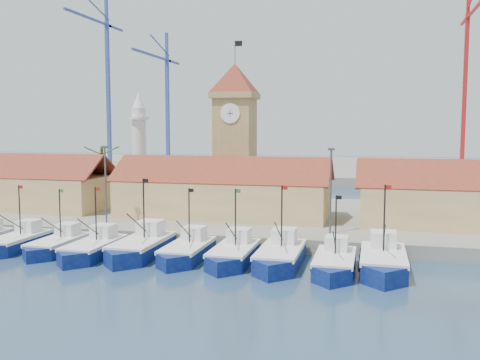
# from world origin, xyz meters

# --- Properties ---
(ground) EXTENTS (400.00, 400.00, 0.00)m
(ground) POSITION_xyz_m (0.00, 0.00, 0.00)
(ground) COLOR navy
(ground) RESTS_ON ground
(quay) EXTENTS (140.00, 32.00, 1.50)m
(quay) POSITION_xyz_m (0.00, 24.00, 0.75)
(quay) COLOR gray
(quay) RESTS_ON ground
(terminal) EXTENTS (240.00, 80.00, 2.00)m
(terminal) POSITION_xyz_m (0.00, 110.00, 1.00)
(terminal) COLOR gray
(terminal) RESTS_ON ground
(boat_1) EXTENTS (3.41, 9.34, 7.07)m
(boat_1) POSITION_xyz_m (-17.52, 2.83, 0.73)
(boat_1) COLOR #0B1158
(boat_1) RESTS_ON ground
(boat_2) EXTENTS (3.28, 8.99, 6.80)m
(boat_2) POSITION_xyz_m (-12.68, 2.71, 0.70)
(boat_2) COLOR #0B1158
(boat_2) RESTS_ON ground
(boat_3) EXTENTS (3.50, 9.58, 7.25)m
(boat_3) POSITION_xyz_m (-8.21, 1.90, 0.75)
(boat_3) COLOR #0B1158
(boat_3) RESTS_ON ground
(boat_4) EXTENTS (3.90, 10.69, 8.09)m
(boat_4) POSITION_xyz_m (-3.73, 3.22, 0.84)
(boat_4) COLOR #0B1158
(boat_4) RESTS_ON ground
(boat_5) EXTENTS (3.48, 9.55, 7.22)m
(boat_5) POSITION_xyz_m (1.09, 3.13, 0.75)
(boat_5) COLOR #0B1158
(boat_5) RESTS_ON ground
(boat_6) EXTENTS (3.53, 9.68, 7.32)m
(boat_6) POSITION_xyz_m (5.75, 2.98, 0.76)
(boat_6) COLOR #0B1158
(boat_6) RESTS_ON ground
(boat_7) EXTENTS (3.76, 10.30, 7.79)m
(boat_7) POSITION_xyz_m (10.17, 2.96, 0.81)
(boat_7) COLOR #0B1158
(boat_7) RESTS_ON ground
(boat_8) EXTENTS (3.44, 9.42, 7.13)m
(boat_8) POSITION_xyz_m (15.18, 1.92, 0.74)
(boat_8) COLOR #0B1158
(boat_8) RESTS_ON ground
(boat_9) EXTENTS (3.90, 10.68, 8.08)m
(boat_9) POSITION_xyz_m (19.33, 3.10, 0.84)
(boat_9) COLOR #0B1158
(boat_9) RESTS_ON ground
(hall_left) EXTENTS (31.20, 10.13, 7.61)m
(hall_left) POSITION_xyz_m (-32.00, 20.00, 3.99)
(hall_left) COLOR #DEB87A
(hall_left) RESTS_ON quay
(hall_center) EXTENTS (27.04, 10.13, 7.61)m
(hall_center) POSITION_xyz_m (0.00, 20.00, 3.99)
(hall_center) COLOR #DEB87A
(hall_center) RESTS_ON quay
(clock_tower) EXTENTS (5.80, 5.80, 22.70)m
(clock_tower) POSITION_xyz_m (0.00, 26.00, 11.96)
(clock_tower) COLOR tan
(clock_tower) RESTS_ON quay
(minaret) EXTENTS (3.00, 3.00, 16.30)m
(minaret) POSITION_xyz_m (-15.00, 28.00, 9.73)
(minaret) COLOR silver
(minaret) RESTS_ON quay
(palm_tree) EXTENTS (5.60, 5.03, 8.39)m
(palm_tree) POSITION_xyz_m (-20.00, 26.00, 6.25)
(palm_tree) COLOR brown
(palm_tree) RESTS_ON quay
(lamp_posts) EXTENTS (80.70, 0.25, 9.03)m
(lamp_posts) POSITION_xyz_m (0.50, 12.00, 6.48)
(lamp_posts) COLOR #3F3F44
(lamp_posts) RESTS_ON quay
(crane_blue_far) EXTENTS (1.00, 32.32, 48.68)m
(crane_blue_far) POSITION_xyz_m (-58.62, 100.80, 28.93)
(crane_blue_far) COLOR #314897
(crane_blue_far) RESTS_ON terminal
(crane_blue_near) EXTENTS (1.00, 33.77, 38.71)m
(crane_blue_near) POSITION_xyz_m (-42.26, 106.33, 23.56)
(crane_blue_near) COLOR #314897
(crane_blue_near) RESTS_ON terminal
(crane_red_right) EXTENTS (1.00, 33.37, 46.62)m
(crane_red_right) POSITION_xyz_m (40.89, 103.61, 27.91)
(crane_red_right) COLOR #AD1C1A
(crane_red_right) RESTS_ON terminal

